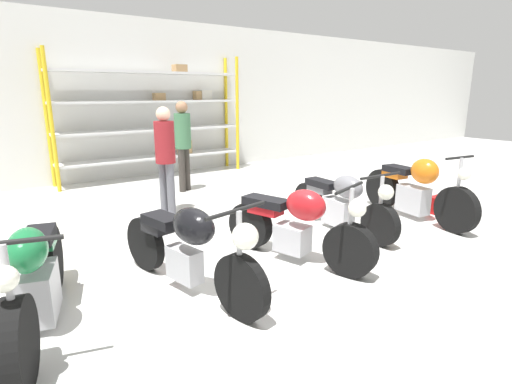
% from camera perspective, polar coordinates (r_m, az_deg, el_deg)
% --- Properties ---
extents(ground_plane, '(30.00, 30.00, 0.00)m').
position_cam_1_polar(ground_plane, '(5.10, 2.60, -8.56)').
color(ground_plane, silver).
extents(back_wall, '(30.00, 0.08, 3.60)m').
position_cam_1_polar(back_wall, '(9.81, -18.29, 12.47)').
color(back_wall, silver).
rests_on(back_wall, ground_plane).
extents(shelving_rack, '(4.36, 0.63, 2.81)m').
position_cam_1_polar(shelving_rack, '(9.67, -14.08, 10.64)').
color(shelving_rack, gold).
rests_on(shelving_rack, ground_plane).
extents(motorcycle_green, '(0.90, 2.11, 1.04)m').
position_cam_1_polar(motorcycle_green, '(3.89, -29.00, -10.98)').
color(motorcycle_green, black).
rests_on(motorcycle_green, ground_plane).
extents(motorcycle_black, '(0.76, 2.11, 1.02)m').
position_cam_1_polar(motorcycle_black, '(4.00, -9.48, -7.65)').
color(motorcycle_black, black).
rests_on(motorcycle_black, ground_plane).
extents(motorcycle_red, '(0.88, 1.93, 1.01)m').
position_cam_1_polar(motorcycle_red, '(4.72, 5.78, -4.74)').
color(motorcycle_red, black).
rests_on(motorcycle_red, ground_plane).
extents(motorcycle_grey, '(0.73, 2.02, 0.94)m').
position_cam_1_polar(motorcycle_grey, '(5.89, 12.11, -1.44)').
color(motorcycle_grey, black).
rests_on(motorcycle_grey, ground_plane).
extents(motorcycle_orange, '(0.60, 2.13, 1.10)m').
position_cam_1_polar(motorcycle_orange, '(6.75, 21.95, 0.35)').
color(motorcycle_orange, black).
rests_on(motorcycle_orange, ground_plane).
extents(person_browsing, '(0.40, 0.40, 1.74)m').
position_cam_1_polar(person_browsing, '(6.63, -12.85, 5.66)').
color(person_browsing, '#595960').
rests_on(person_browsing, ground_plane).
extents(person_near_rack, '(0.44, 0.44, 1.79)m').
position_cam_1_polar(person_near_rack, '(8.12, -10.39, 7.51)').
color(person_near_rack, '#38332D').
rests_on(person_near_rack, ground_plane).
extents(toolbox, '(0.44, 0.26, 0.28)m').
position_cam_1_polar(toolbox, '(7.34, 24.97, -1.62)').
color(toolbox, red).
rests_on(toolbox, ground_plane).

